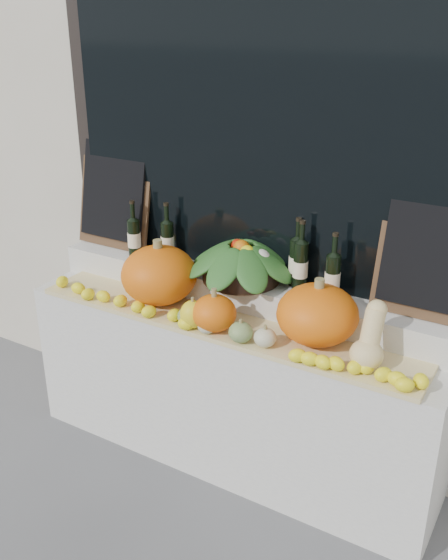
# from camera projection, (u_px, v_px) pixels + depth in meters

# --- Properties ---
(storefront_facade) EXTENTS (7.00, 0.94, 4.50)m
(storefront_facade) POSITION_uv_depth(u_px,v_px,m) (301.00, 31.00, 3.26)
(storefront_facade) COLOR beige
(storefront_facade) RESTS_ON ground
(display_sill) EXTENTS (2.30, 0.55, 0.88)m
(display_sill) POSITION_uv_depth(u_px,v_px,m) (231.00, 388.00, 3.42)
(display_sill) COLOR silver
(display_sill) RESTS_ON ground
(rear_tier) EXTENTS (2.30, 0.25, 0.16)m
(rear_tier) POSITION_uv_depth(u_px,v_px,m) (245.00, 293.00, 3.33)
(rear_tier) COLOR silver
(rear_tier) RESTS_ON display_sill
(straw_bedding) EXTENTS (2.10, 0.32, 0.02)m
(straw_bedding) POSITION_uv_depth(u_px,v_px,m) (219.00, 325.00, 3.14)
(straw_bedding) COLOR tan
(straw_bedding) RESTS_ON display_sill
(pumpkin_left) EXTENTS (0.51, 0.51, 0.31)m
(pumpkin_left) POSITION_uv_depth(u_px,v_px,m) (159.00, 275.00, 3.30)
(pumpkin_left) COLOR orange
(pumpkin_left) RESTS_ON straw_bedding
(pumpkin_right) EXTENTS (0.47, 0.47, 0.28)m
(pumpkin_right) POSITION_uv_depth(u_px,v_px,m) (317.00, 314.00, 2.91)
(pumpkin_right) COLOR orange
(pumpkin_right) RESTS_ON straw_bedding
(pumpkin_center) EXTENTS (0.28, 0.28, 0.18)m
(pumpkin_center) POSITION_uv_depth(u_px,v_px,m) (214.00, 313.00, 3.03)
(pumpkin_center) COLOR orange
(pumpkin_center) RESTS_ON straw_bedding
(butternut_squash) EXTENTS (0.15, 0.21, 0.29)m
(butternut_squash) POSITION_uv_depth(u_px,v_px,m) (369.00, 341.00, 2.71)
(butternut_squash) COLOR #F0D18D
(butternut_squash) RESTS_ON straw_bedding
(decorative_gourds) EXTENTS (0.53, 0.13, 0.16)m
(decorative_gourds) POSITION_uv_depth(u_px,v_px,m) (214.00, 323.00, 3.01)
(decorative_gourds) COLOR #275A1B
(decorative_gourds) RESTS_ON straw_bedding
(lemon_heap) EXTENTS (2.20, 0.16, 0.06)m
(lemon_heap) POSITION_uv_depth(u_px,v_px,m) (207.00, 326.00, 3.04)
(lemon_heap) COLOR #FFF31A
(lemon_heap) RESTS_ON straw_bedding
(produce_bowl) EXTENTS (0.62, 0.62, 0.23)m
(produce_bowl) POSITION_uv_depth(u_px,v_px,m) (241.00, 260.00, 3.25)
(produce_bowl) COLOR black
(produce_bowl) RESTS_ON rear_tier
(wine_bottle_far_left) EXTENTS (0.08, 0.08, 0.33)m
(wine_bottle_far_left) POSITION_uv_depth(u_px,v_px,m) (134.00, 237.00, 3.57)
(wine_bottle_far_left) COLOR black
(wine_bottle_far_left) RESTS_ON rear_tier
(wine_bottle_near_left) EXTENTS (0.08, 0.08, 0.34)m
(wine_bottle_near_left) POSITION_uv_depth(u_px,v_px,m) (168.00, 241.00, 3.50)
(wine_bottle_near_left) COLOR black
(wine_bottle_near_left) RESTS_ON rear_tier
(wine_bottle_tall) EXTENTS (0.08, 0.08, 0.36)m
(wine_bottle_tall) POSITION_uv_depth(u_px,v_px,m) (297.00, 262.00, 3.18)
(wine_bottle_tall) COLOR black
(wine_bottle_tall) RESTS_ON rear_tier
(wine_bottle_near_right) EXTENTS (0.08, 0.08, 0.37)m
(wine_bottle_near_right) POSITION_uv_depth(u_px,v_px,m) (300.00, 266.00, 3.11)
(wine_bottle_near_right) COLOR black
(wine_bottle_near_right) RESTS_ON rear_tier
(wine_bottle_far_right) EXTENTS (0.08, 0.08, 0.35)m
(wine_bottle_far_right) POSITION_uv_depth(u_px,v_px,m) (332.00, 277.00, 3.01)
(wine_bottle_far_right) COLOR black
(wine_bottle_far_right) RESTS_ON rear_tier
(chalkboard_left) EXTENTS (0.50, 0.15, 0.61)m
(chalkboard_left) POSITION_uv_depth(u_px,v_px,m) (114.00, 193.00, 3.65)
(chalkboard_left) COLOR #4C331E
(chalkboard_left) RESTS_ON rear_tier
(chalkboard_right) EXTENTS (0.50, 0.15, 0.61)m
(chalkboard_right) POSITION_uv_depth(u_px,v_px,m) (433.00, 251.00, 2.79)
(chalkboard_right) COLOR #4C331E
(chalkboard_right) RESTS_ON rear_tier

